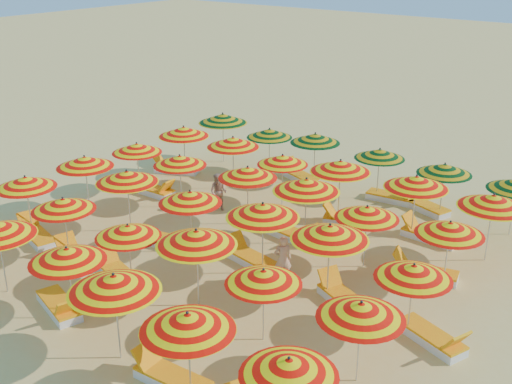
# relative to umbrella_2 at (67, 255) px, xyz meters

# --- Properties ---
(ground) EXTENTS (120.00, 120.00, 0.00)m
(ground) POSITION_rel_umbrella_2_xyz_m (0.93, 5.54, -1.70)
(ground) COLOR #D7B45F
(ground) RESTS_ON ground
(umbrella_2) EXTENTS (2.29, 2.29, 1.93)m
(umbrella_2) POSITION_rel_umbrella_2_xyz_m (0.00, 0.00, 0.00)
(umbrella_2) COLOR silver
(umbrella_2) RESTS_ON ground
(umbrella_3) EXTENTS (2.56, 2.56, 2.11)m
(umbrella_3) POSITION_rel_umbrella_2_xyz_m (2.12, -0.40, 0.16)
(umbrella_3) COLOR silver
(umbrella_3) RESTS_ON ground
(umbrella_4) EXTENTS (2.38, 2.38, 2.00)m
(umbrella_4) POSITION_rel_umbrella_2_xyz_m (4.23, -0.42, 0.06)
(umbrella_4) COLOR silver
(umbrella_4) RESTS_ON ground
(umbrella_5) EXTENTS (1.80, 1.80, 1.88)m
(umbrella_5) POSITION_rel_umbrella_2_xyz_m (6.48, -0.27, -0.04)
(umbrella_5) COLOR silver
(umbrella_5) RESTS_ON ground
(umbrella_6) EXTENTS (1.94, 1.94, 1.94)m
(umbrella_6) POSITION_rel_umbrella_2_xyz_m (-4.92, 2.22, 0.01)
(umbrella_6) COLOR silver
(umbrella_6) RESTS_ON ground
(umbrella_7) EXTENTS (1.81, 1.81, 1.89)m
(umbrella_7) POSITION_rel_umbrella_2_xyz_m (-2.67, 1.90, -0.03)
(umbrella_7) COLOR silver
(umbrella_7) RESTS_ON ground
(umbrella_8) EXTENTS (2.07, 2.07, 1.82)m
(umbrella_8) POSITION_rel_umbrella_2_xyz_m (-0.02, 1.89, -0.10)
(umbrella_8) COLOR silver
(umbrella_8) RESTS_ON ground
(umbrella_9) EXTENTS (2.62, 2.62, 2.12)m
(umbrella_9) POSITION_rel_umbrella_2_xyz_m (2.02, 2.25, 0.17)
(umbrella_9) COLOR silver
(umbrella_9) RESTS_ON ground
(umbrella_10) EXTENTS (2.21, 2.21, 1.84)m
(umbrella_10) POSITION_rel_umbrella_2_xyz_m (4.19, 2.05, -0.07)
(umbrella_10) COLOR silver
(umbrella_10) RESTS_ON ground
(umbrella_11) EXTENTS (1.91, 1.91, 1.92)m
(umbrella_11) POSITION_rel_umbrella_2_xyz_m (6.61, 2.05, -0.01)
(umbrella_11) COLOR silver
(umbrella_11) RESTS_ON ground
(umbrella_12) EXTENTS (2.27, 2.27, 2.00)m
(umbrella_12) POSITION_rel_umbrella_2_xyz_m (-4.92, 4.45, 0.06)
(umbrella_12) COLOR silver
(umbrella_12) RESTS_ON ground
(umbrella_13) EXTENTS (2.30, 2.30, 2.05)m
(umbrella_13) POSITION_rel_umbrella_2_xyz_m (-2.65, 4.24, 0.10)
(umbrella_13) COLOR silver
(umbrella_13) RESTS_ON ground
(umbrella_14) EXTENTS (2.03, 2.03, 1.94)m
(umbrella_14) POSITION_rel_umbrella_2_xyz_m (-0.15, 4.36, 0.01)
(umbrella_14) COLOR silver
(umbrella_14) RESTS_ON ground
(umbrella_15) EXTENTS (2.12, 2.12, 2.11)m
(umbrella_15) POSITION_rel_umbrella_2_xyz_m (2.29, 4.56, 0.16)
(umbrella_15) COLOR silver
(umbrella_15) RESTS_ON ground
(umbrella_16) EXTENTS (2.49, 2.49, 2.09)m
(umbrella_16) POSITION_rel_umbrella_2_xyz_m (4.39, 4.51, 0.15)
(umbrella_16) COLOR silver
(umbrella_16) RESTS_ON ground
(umbrella_17) EXTENTS (1.92, 1.92, 1.87)m
(umbrella_17) POSITION_rel_umbrella_2_xyz_m (6.74, 4.24, -0.05)
(umbrella_17) COLOR silver
(umbrella_17) RESTS_ON ground
(umbrella_18) EXTENTS (2.23, 2.23, 1.88)m
(umbrella_18) POSITION_rel_umbrella_2_xyz_m (-4.91, 6.72, -0.04)
(umbrella_18) COLOR silver
(umbrella_18) RESTS_ON ground
(umbrella_19) EXTENTS (2.19, 2.19, 1.90)m
(umbrella_19) POSITION_rel_umbrella_2_xyz_m (-2.71, 6.62, -0.02)
(umbrella_19) COLOR silver
(umbrella_19) RESTS_ON ground
(umbrella_20) EXTENTS (2.00, 2.00, 1.98)m
(umbrella_20) POSITION_rel_umbrella_2_xyz_m (-0.05, 6.90, 0.05)
(umbrella_20) COLOR silver
(umbrella_20) RESTS_ON ground
(umbrella_21) EXTENTS (2.61, 2.61, 2.12)m
(umbrella_21) POSITION_rel_umbrella_2_xyz_m (2.18, 6.83, 0.17)
(umbrella_21) COLOR silver
(umbrella_21) RESTS_ON ground
(umbrella_22) EXTENTS (2.25, 2.25, 1.87)m
(umbrella_22) POSITION_rel_umbrella_2_xyz_m (4.32, 6.58, -0.05)
(umbrella_22) COLOR silver
(umbrella_22) RESTS_ON ground
(umbrella_23) EXTENTS (2.34, 2.34, 1.89)m
(umbrella_23) POSITION_rel_umbrella_2_xyz_m (6.51, 6.92, -0.03)
(umbrella_23) COLOR silver
(umbrella_23) RESTS_ON ground
(umbrella_24) EXTENTS (2.02, 2.02, 2.03)m
(umbrella_24) POSITION_rel_umbrella_2_xyz_m (-4.72, 8.94, 0.09)
(umbrella_24) COLOR silver
(umbrella_24) RESTS_ON ground
(umbrella_25) EXTENTS (2.39, 2.39, 2.01)m
(umbrella_25) POSITION_rel_umbrella_2_xyz_m (-2.41, 9.06, 0.07)
(umbrella_25) COLOR silver
(umbrella_25) RESTS_ON ground
(umbrella_26) EXTENTS (2.19, 2.19, 1.83)m
(umbrella_26) POSITION_rel_umbrella_2_xyz_m (-0.12, 8.89, -0.08)
(umbrella_26) COLOR silver
(umbrella_26) RESTS_ON ground
(umbrella_27) EXTENTS (2.26, 2.26, 2.07)m
(umbrella_27) POSITION_rel_umbrella_2_xyz_m (2.05, 9.00, 0.12)
(umbrella_27) COLOR silver
(umbrella_27) RESTS_ON ground
(umbrella_28) EXTENTS (2.55, 2.55, 2.06)m
(umbrella_28) POSITION_rel_umbrella_2_xyz_m (4.56, 9.16, 0.11)
(umbrella_28) COLOR silver
(umbrella_28) RESTS_ON ground
(umbrella_29) EXTENTS (2.53, 2.53, 2.07)m
(umbrella_29) POSITION_rel_umbrella_2_xyz_m (6.89, 9.03, 0.12)
(umbrella_29) COLOR silver
(umbrella_29) RESTS_ON ground
(umbrella_30) EXTENTS (1.98, 1.98, 2.09)m
(umbrella_30) POSITION_rel_umbrella_2_xyz_m (-4.65, 11.15, 0.14)
(umbrella_30) COLOR silver
(umbrella_30) RESTS_ON ground
(umbrella_31) EXTENTS (1.82, 1.82, 1.86)m
(umbrella_31) POSITION_rel_umbrella_2_xyz_m (-2.31, 11.13, -0.06)
(umbrella_31) COLOR silver
(umbrella_31) RESTS_ON ground
(umbrella_32) EXTENTS (2.43, 2.43, 1.96)m
(umbrella_32) POSITION_rel_umbrella_2_xyz_m (-0.41, 11.39, 0.03)
(umbrella_32) COLOR silver
(umbrella_32) RESTS_ON ground
(umbrella_33) EXTENTS (2.28, 2.28, 1.86)m
(umbrella_33) POSITION_rel_umbrella_2_xyz_m (2.21, 11.41, -0.06)
(umbrella_33) COLOR silver
(umbrella_33) RESTS_ON ground
(umbrella_34) EXTENTS (1.98, 1.98, 1.88)m
(umbrella_34) POSITION_rel_umbrella_2_xyz_m (4.62, 11.22, -0.04)
(umbrella_34) COLOR silver
(umbrella_34) RESTS_ON ground
(lounger_1) EXTENTS (1.83, 1.06, 0.69)m
(lounger_1) POSITION_rel_umbrella_2_xyz_m (-0.50, -0.04, -1.54)
(lounger_1) COLOR white
(lounger_1) RESTS_ON ground
(lounger_2) EXTENTS (1.77, 0.69, 0.69)m
(lounger_2) POSITION_rel_umbrella_2_xyz_m (3.63, -0.37, -1.54)
(lounger_2) COLOR white
(lounger_2) RESTS_ON ground
(lounger_4) EXTENTS (1.82, 1.01, 0.69)m
(lounger_4) POSITION_rel_umbrella_2_xyz_m (-4.42, 2.03, -1.54)
(lounger_4) COLOR white
(lounger_4) RESTS_ON ground
(lounger_5) EXTENTS (1.82, 0.98, 0.69)m
(lounger_5) POSITION_rel_umbrella_2_xyz_m (-2.16, 1.77, -1.54)
(lounger_5) COLOR white
(lounger_5) RESTS_ON ground
(lounger_6) EXTENTS (1.82, 1.01, 0.69)m
(lounger_6) POSITION_rel_umbrella_2_xyz_m (-0.62, 1.94, -1.54)
(lounger_6) COLOR white
(lounger_6) RESTS_ON ground
(lounger_7) EXTENTS (1.81, 0.87, 0.69)m
(lounger_7) POSITION_rel_umbrella_2_xyz_m (-0.65, 4.23, -1.54)
(lounger_7) COLOR white
(lounger_7) RESTS_ON ground
(lounger_8) EXTENTS (1.81, 0.90, 0.69)m
(lounger_8) POSITION_rel_umbrella_2_xyz_m (1.69, 4.80, -1.54)
(lounger_8) COLOR white
(lounger_8) RESTS_ON ground
(lounger_9) EXTENTS (1.82, 1.25, 0.69)m
(lounger_9) POSITION_rel_umbrella_2_xyz_m (4.89, 4.50, -1.54)
(lounger_9) COLOR white
(lounger_9) RESTS_ON ground
(lounger_10) EXTENTS (1.83, 1.15, 0.69)m
(lounger_10) POSITION_rel_umbrella_2_xyz_m (7.33, 4.26, -1.54)
(lounger_10) COLOR white
(lounger_10) RESTS_ON ground
(lounger_11) EXTENTS (1.74, 0.62, 0.69)m
(lounger_11) POSITION_rel_umbrella_2_xyz_m (-4.31, 6.85, -1.54)
(lounger_11) COLOR white
(lounger_11) RESTS_ON ground
(lounger_12) EXTENTS (1.79, 0.79, 0.69)m
(lounger_12) POSITION_rel_umbrella_2_xyz_m (1.68, 6.83, -1.54)
(lounger_12) COLOR white
(lounger_12) RESTS_ON ground
(lounger_13) EXTENTS (1.82, 0.96, 0.69)m
(lounger_13) POSITION_rel_umbrella_2_xyz_m (5.91, 7.00, -1.54)
(lounger_13) COLOR white
(lounger_13) RESTS_ON ground
(lounger_14) EXTENTS (1.82, 1.25, 0.69)m
(lounger_14) POSITION_rel_umbrella_2_xyz_m (-5.31, 9.00, -1.54)
(lounger_14) COLOR white
(lounger_14) RESTS_ON ground
(lounger_15) EXTENTS (1.83, 1.13, 0.69)m
(lounger_15) POSITION_rel_umbrella_2_xyz_m (2.56, 8.84, -1.54)
(lounger_15) COLOR white
(lounger_15) RESTS_ON ground
(lounger_16) EXTENTS (1.76, 0.68, 0.69)m
(lounger_16) POSITION_rel_umbrella_2_xyz_m (5.06, 9.30, -1.54)
(lounger_16) COLOR white
(lounger_16) RESTS_ON ground
(lounger_17) EXTENTS (1.83, 1.13, 0.69)m
(lounger_17) POSITION_rel_umbrella_2_xyz_m (-1.01, 11.28, -1.54)
(lounger_17) COLOR white
(lounger_17) RESTS_ON ground
(lounger_18) EXTENTS (1.79, 0.77, 0.69)m
(lounger_18) POSITION_rel_umbrella_2_xyz_m (2.81, 11.45, -1.54)
(lounger_18) COLOR white
(lounger_18) RESTS_ON ground
(lounger_19) EXTENTS (1.83, 1.12, 0.69)m
(lounger_19) POSITION_rel_umbrella_2_xyz_m (4.03, 11.38, -1.54)
(lounger_19) COLOR white
(lounger_19) RESTS_ON ground
(beachgoer_b) EXTENTS (0.72, 0.62, 1.29)m
(beachgoer_b) POSITION_rel_umbrella_2_xyz_m (-1.53, 7.19, -1.05)
(beachgoer_b) COLOR tan
(beachgoer_b) RESTS_ON ground
(beachgoer_a) EXTENTS (0.56, 0.58, 1.33)m
(beachgoer_a) POSITION_rel_umbrella_2_xyz_m (3.00, 4.51, -1.03)
(beachgoer_a) COLOR tan
(beachgoer_a) RESTS_ON ground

